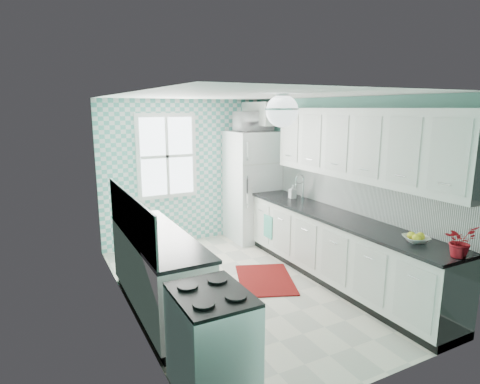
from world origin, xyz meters
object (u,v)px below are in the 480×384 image
ceiling_light (282,111)px  stove (212,341)px  potted_plant (460,241)px  microwave (253,121)px  fridge (253,186)px  fruit_bowl (416,239)px  sink (295,201)px

ceiling_light → stove: (-1.20, -0.84, -1.86)m
ceiling_light → potted_plant: 2.17m
microwave → fridge: bearing=51.1°
microwave → potted_plant: bearing=89.2°
fridge → fruit_bowl: fridge is taller
ceiling_light → fruit_bowl: size_ratio=1.32×
fruit_bowl → microwave: 3.60m
potted_plant → ceiling_light: bearing=132.2°
stove → fruit_bowl: bearing=3.6°
fridge → microwave: bearing=57.0°
fridge → stove: (-2.31, -3.42, -0.51)m
stove → sink: 3.32m
fruit_bowl → microwave: microwave is taller
ceiling_light → stove: bearing=-144.9°
fridge → sink: bearing=-81.6°
sink → microwave: (-0.09, 1.17, 1.19)m
sink → potted_plant: size_ratio=1.67×
sink → ceiling_light: bearing=-133.7°
ceiling_light → microwave: ceiling_light is taller
ceiling_light → sink: (1.20, 1.41, -1.39)m
fridge → potted_plant: (0.09, -3.90, 0.12)m
potted_plant → microwave: microwave is taller
fridge → stove: size_ratio=2.21×
ceiling_light → fruit_bowl: bearing=-34.8°
fridge → potted_plant: fridge is taller
sink → fruit_bowl: 2.24m
ceiling_light → microwave: bearing=66.7°
fruit_bowl → potted_plant: size_ratio=0.83×
ceiling_light → potted_plant: bearing=-47.8°
microwave → stove: bearing=53.8°
microwave → sink: bearing=92.5°
ceiling_light → stove: size_ratio=0.40×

